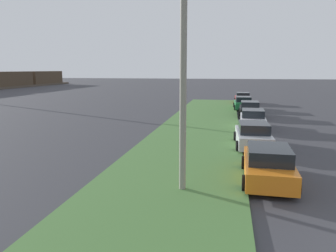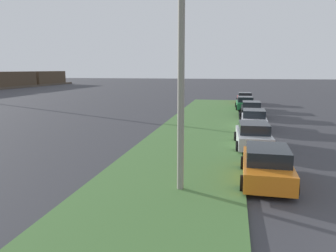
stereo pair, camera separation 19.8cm
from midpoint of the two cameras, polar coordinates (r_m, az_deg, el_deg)
The scene contains 8 objects.
grass_median at distance 18.14m, azimuth 3.51°, elevation -4.20°, with size 60.00×6.00×0.12m, color #477238.
parked_car_orange at distance 13.67m, azimuth 17.17°, elevation -6.48°, with size 4.35×2.11×1.47m.
parked_car_silver at distance 19.44m, azimuth 14.85°, elevation -1.59°, with size 4.36×2.14×1.47m.
parked_car_white at distance 25.72m, azimuth 14.85°, elevation 1.15°, with size 4.35×2.11×1.47m.
parked_car_black at distance 32.09m, azimuth 14.40°, elevation 2.83°, with size 4.32×2.07×1.47m.
parked_car_green at distance 37.56m, azimuth 13.35°, elevation 3.85°, with size 4.34×2.11×1.47m.
parked_car_red at distance 44.20m, azimuth 13.29°, elevation 4.72°, with size 4.34×2.09×1.47m.
streetlight at distance 11.52m, azimuth 4.57°, elevation 9.48°, with size 0.59×2.87×7.50m.
Camera 2 is at (-7.42, 5.11, 4.45)m, focal length 35.12 mm.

